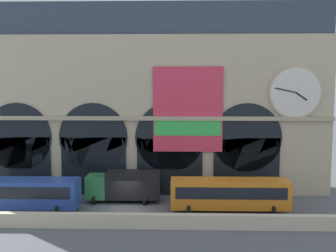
# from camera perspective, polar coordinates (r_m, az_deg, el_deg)

# --- Properties ---
(ground_plane) EXTENTS (200.00, 200.00, 0.00)m
(ground_plane) POSITION_cam_1_polar(r_m,az_deg,el_deg) (37.71, -6.33, -12.29)
(ground_plane) COLOR #54565B
(quay_parapet_wall) EXTENTS (90.00, 0.70, 1.22)m
(quay_parapet_wall) POSITION_cam_1_polar(r_m,az_deg,el_deg) (33.12, -7.49, -13.87)
(quay_parapet_wall) COLOR beige
(quay_parapet_wall) RESTS_ON ground
(station_building) EXTENTS (42.77, 5.37, 20.68)m
(station_building) POSITION_cam_1_polar(r_m,az_deg,el_deg) (43.20, -5.07, 3.70)
(station_building) COLOR #BCAD8C
(station_building) RESTS_ON ground
(bus_midwest) EXTENTS (11.00, 3.25, 3.10)m
(bus_midwest) POSITION_cam_1_polar(r_m,az_deg,el_deg) (38.99, -21.23, -9.33)
(bus_midwest) COLOR #28479E
(bus_midwest) RESTS_ON ground
(box_truck_center) EXTENTS (7.50, 2.91, 3.12)m
(box_truck_center) POSITION_cam_1_polar(r_m,az_deg,el_deg) (39.67, -6.50, -8.79)
(box_truck_center) COLOR #2D7A42
(box_truck_center) RESTS_ON ground
(bus_mideast) EXTENTS (11.00, 3.25, 3.10)m
(bus_mideast) POSITION_cam_1_polar(r_m,az_deg,el_deg) (36.71, 9.17, -9.94)
(bus_mideast) COLOR orange
(bus_mideast) RESTS_ON ground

